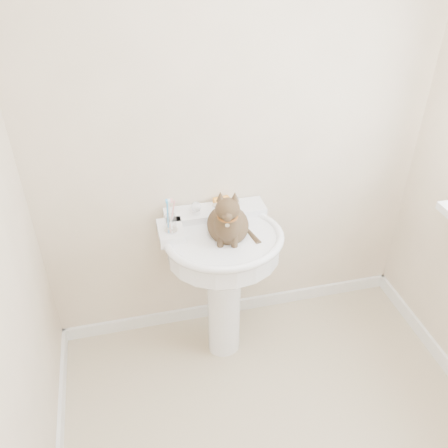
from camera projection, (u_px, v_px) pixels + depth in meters
wall_back at (236, 139)px, 2.49m from camera, size 2.20×0.00×2.50m
baseboard_back at (234, 306)px, 3.17m from camera, size 2.20×0.02×0.09m
pedestal_sink at (223, 259)px, 2.54m from camera, size 0.65×0.63×0.89m
faucet at (217, 206)px, 2.54m from camera, size 0.28×0.12×0.14m
soap_bar at (222, 201)px, 2.64m from camera, size 0.10×0.07×0.03m
toothbrush_cup at (171, 223)px, 2.40m from camera, size 0.07×0.07×0.18m
cat at (229, 223)px, 2.40m from camera, size 0.24×0.30×0.43m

